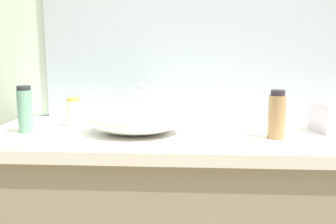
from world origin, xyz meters
TOP-DOWN VIEW (x-y plane):
  - bathroom_wall_rear at (0.00, 0.73)m, footprint 6.00×0.06m
  - sink_basin at (-0.20, 0.38)m, footprint 0.36×0.29m
  - faucet at (-0.20, 0.54)m, footprint 0.03×0.15m
  - lotion_bottle at (0.30, 0.33)m, footprint 0.06×0.06m
  - perfume_bottle at (-0.61, 0.37)m, footprint 0.05×0.05m
  - spray_can at (-0.47, 0.49)m, footprint 0.06×0.06m
  - tissue_box at (0.53, 0.45)m, footprint 0.16×0.16m

SIDE VIEW (x-z plane):
  - spray_can at x=-0.47m, z-range 0.86..0.97m
  - sink_basin at x=-0.20m, z-range 0.86..0.97m
  - tissue_box at x=0.53m, z-range 0.85..1.00m
  - lotion_bottle at x=0.30m, z-range 0.85..1.02m
  - perfume_bottle at x=-0.61m, z-range 0.86..1.03m
  - faucet at x=-0.20m, z-range 0.87..1.04m
  - bathroom_wall_rear at x=0.00m, z-range 0.00..2.60m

